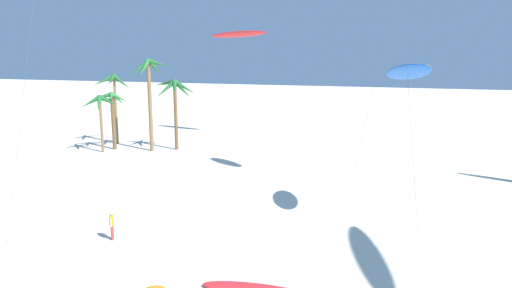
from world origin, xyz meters
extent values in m
cylinder|color=olive|center=(-25.27, 42.24, 3.05)|extent=(0.28, 0.28, 6.10)
cone|color=#23662D|center=(-24.25, 42.26, 5.70)|extent=(2.27, 0.62, 1.32)
cone|color=#23662D|center=(-25.00, 43.25, 5.76)|extent=(1.13, 2.34, 1.20)
cone|color=#23662D|center=(-26.08, 42.91, 5.76)|extent=(2.10, 1.88, 1.22)
cone|color=#23662D|center=(-25.95, 41.52, 5.60)|extent=(1.94, 1.99, 1.49)
cone|color=#23662D|center=(-24.86, 41.45, 5.46)|extent=(1.48, 2.13, 1.74)
cylinder|color=olive|center=(-26.61, 47.09, 4.06)|extent=(0.28, 0.28, 8.13)
cone|color=#23662D|center=(-25.48, 46.90, 7.44)|extent=(2.64, 0.98, 1.86)
cone|color=#23662D|center=(-26.28, 48.12, 7.35)|extent=(1.31, 2.56, 2.02)
cone|color=#23662D|center=(-27.54, 47.89, 7.57)|extent=(2.39, 2.18, 1.61)
cone|color=#23662D|center=(-27.47, 46.20, 7.61)|extent=(2.28, 2.32, 1.55)
cone|color=#23662D|center=(-26.08, 45.88, 7.88)|extent=(1.62, 2.73, 1.04)
cylinder|color=brown|center=(-24.93, 43.99, 3.14)|extent=(0.42, 0.42, 6.29)
cone|color=#33843D|center=(-24.03, 44.02, 5.91)|extent=(2.04, 0.63, 1.27)
cone|color=#33843D|center=(-24.72, 44.74, 5.69)|extent=(1.05, 1.98, 1.64)
cone|color=#33843D|center=(-25.49, 44.53, 5.69)|extent=(1.75, 1.72, 1.64)
cone|color=#33843D|center=(-25.79, 43.58, 6.07)|extent=(2.08, 1.38, 0.98)
cone|color=#33843D|center=(-24.47, 43.16, 6.05)|extent=(1.49, 2.05, 1.02)
cylinder|color=olive|center=(-20.39, 44.43, 5.00)|extent=(0.42, 0.42, 9.99)
cone|color=#287533|center=(-19.09, 44.30, 9.71)|extent=(2.78, 0.84, 1.11)
cone|color=#287533|center=(-20.25, 45.55, 9.27)|extent=(0.87, 2.60, 1.92)
cone|color=#287533|center=(-21.22, 45.29, 9.38)|extent=(2.23, 2.28, 1.73)
cone|color=#287533|center=(-21.28, 43.93, 9.13)|extent=(2.37, 1.67, 2.16)
cone|color=#287533|center=(-20.24, 43.31, 9.27)|extent=(0.91, 2.61, 1.91)
cylinder|color=brown|center=(-18.06, 45.93, 3.86)|extent=(0.37, 0.37, 7.72)
cone|color=#23662D|center=(-16.84, 45.92, 7.07)|extent=(2.72, 0.57, 1.79)
cone|color=#23662D|center=(-17.50, 46.75, 6.75)|extent=(1.81, 2.27, 2.34)
cone|color=#23662D|center=(-18.72, 46.99, 7.11)|extent=(1.92, 2.63, 1.72)
cone|color=#23662D|center=(-19.41, 46.17, 7.47)|extent=(2.89, 1.05, 1.06)
cone|color=#23662D|center=(-18.78, 45.09, 6.88)|extent=(2.08, 2.30, 2.13)
cone|color=#23662D|center=(-17.48, 44.78, 7.20)|extent=(1.76, 2.73, 1.56)
cylinder|color=#4C4C51|center=(4.53, 31.05, 9.80)|extent=(3.13, 8.09, 19.61)
ellipsoid|color=blue|center=(6.43, 28.42, 9.79)|extent=(3.67, 5.34, 1.84)
ellipsoid|color=orange|center=(6.43, 28.42, 9.83)|extent=(2.75, 5.04, 1.33)
cylinder|color=#4C4C51|center=(7.03, 26.08, 4.84)|extent=(1.22, 4.71, 9.69)
ellipsoid|color=red|center=(-14.07, 55.91, 13.12)|extent=(8.37, 3.38, 1.33)
ellipsoid|color=purple|center=(-14.07, 55.91, 13.16)|extent=(8.29, 2.52, 0.81)
cylinder|color=#4C4C51|center=(-15.02, 52.52, 6.51)|extent=(1.91, 6.79, 13.04)
cylinder|color=#4C4C51|center=(-17.11, 23.64, 10.61)|extent=(3.46, 9.51, 21.22)
cylinder|color=red|center=(-9.78, 21.23, 0.44)|extent=(0.14, 0.14, 0.88)
cylinder|color=red|center=(-9.72, 21.08, 0.44)|extent=(0.14, 0.14, 0.88)
cube|color=orange|center=(-9.75, 21.15, 1.18)|extent=(0.29, 0.35, 0.61)
cylinder|color=beige|center=(-9.83, 21.35, 1.14)|extent=(0.09, 0.09, 0.56)
cylinder|color=beige|center=(-9.68, 20.96, 1.14)|extent=(0.09, 0.09, 0.56)
sphere|color=beige|center=(-9.75, 21.15, 1.63)|extent=(0.21, 0.21, 0.21)
camera|label=1|loc=(6.25, -1.35, 11.00)|focal=32.91mm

